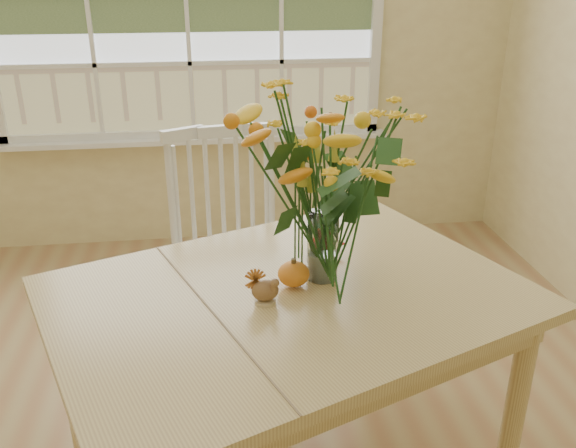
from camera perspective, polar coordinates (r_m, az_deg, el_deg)
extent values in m
cube|color=beige|center=(3.80, -9.36, 17.68)|extent=(4.00, 0.02, 2.70)
cube|color=white|center=(3.85, -8.74, 7.78)|extent=(2.42, 0.12, 0.03)
cube|color=tan|center=(1.92, 0.08, -6.83)|extent=(1.70, 1.47, 0.04)
cube|color=tan|center=(1.95, 0.08, -8.61)|extent=(1.54, 1.32, 0.10)
cylinder|color=tan|center=(2.30, -19.45, -13.95)|extent=(0.07, 0.07, 0.72)
cylinder|color=tan|center=(2.22, 20.53, -15.70)|extent=(0.07, 0.07, 0.72)
cylinder|color=tan|center=(2.71, 7.21, -6.62)|extent=(0.07, 0.07, 0.72)
cube|color=white|center=(2.63, -5.12, -4.16)|extent=(0.55, 0.53, 0.05)
cube|color=white|center=(2.68, -6.15, 2.89)|extent=(0.49, 0.11, 0.55)
cylinder|color=white|center=(2.58, -8.26, -11.54)|extent=(0.04, 0.04, 0.48)
cylinder|color=white|center=(2.88, -9.36, -7.62)|extent=(0.04, 0.04, 0.48)
cylinder|color=white|center=(2.65, -0.06, -10.33)|extent=(0.04, 0.04, 0.48)
cylinder|color=white|center=(2.94, -2.03, -6.64)|extent=(0.04, 0.04, 0.48)
cylinder|color=white|center=(1.94, 3.26, -2.06)|extent=(0.10, 0.10, 0.23)
ellipsoid|color=orange|center=(1.92, 0.53, -4.80)|extent=(0.10, 0.10, 0.08)
cylinder|color=#CCB78C|center=(1.85, -2.14, -7.22)|extent=(0.07, 0.07, 0.01)
ellipsoid|color=brown|center=(1.83, -2.16, -6.24)|extent=(0.08, 0.06, 0.07)
ellipsoid|color=#38160F|center=(2.10, 2.95, -2.20)|extent=(0.08, 0.08, 0.08)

